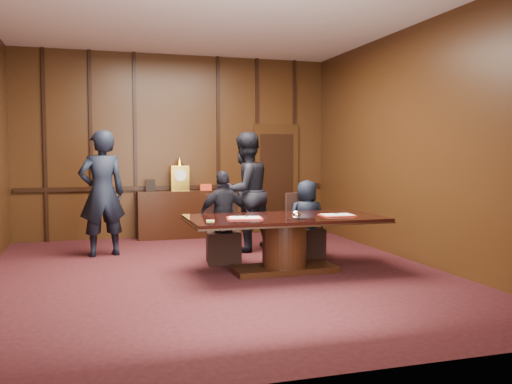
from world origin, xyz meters
TOP-DOWN VIEW (x-y plane):
  - room at (0.07, 0.14)m, footprint 7.00×7.04m
  - sideboard at (0.00, 3.26)m, footprint 1.60×0.45m
  - conference_table at (0.90, -0.14)m, footprint 2.62×1.32m
  - folder_left at (0.31, -0.24)m, footprint 0.52×0.42m
  - folder_right at (1.62, -0.28)m, footprint 0.48×0.36m
  - inkstand at (0.90, -0.59)m, footprint 0.20×0.14m
  - notepad at (-0.17, -0.39)m, footprint 0.11×0.09m
  - chair_left at (0.25, 0.73)m, footprint 0.53×0.53m
  - chair_right at (1.55, 0.73)m, footprint 0.50×0.50m
  - signatory_left at (0.25, 0.66)m, footprint 0.81×0.37m
  - signatory_right at (1.55, 0.66)m, footprint 0.62×0.44m
  - witness_left at (-1.45, 1.78)m, footprint 0.80×0.62m
  - witness_right at (0.81, 1.55)m, footprint 1.17×1.07m

SIDE VIEW (x-z plane):
  - chair_left at x=0.25m, z-range -0.20..0.79m
  - chair_right at x=1.55m, z-range -0.20..0.79m
  - sideboard at x=0.00m, z-range -0.28..1.26m
  - conference_table at x=0.90m, z-range 0.13..0.89m
  - signatory_right at x=1.55m, z-range 0.00..1.21m
  - signatory_left at x=0.25m, z-range 0.00..1.36m
  - notepad at x=-0.17m, z-range 0.76..0.77m
  - folder_left at x=0.31m, z-range 0.76..0.78m
  - folder_right at x=1.62m, z-range 0.76..0.78m
  - inkstand at x=0.90m, z-range 0.76..0.87m
  - witness_right at x=0.81m, z-range 0.00..1.96m
  - witness_left at x=-1.45m, z-range 0.00..1.98m
  - room at x=0.07m, z-range -0.03..3.47m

